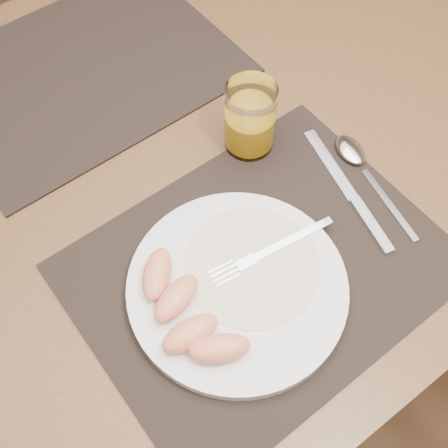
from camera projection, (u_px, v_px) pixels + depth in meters
ground at (198, 332)px, 1.45m from camera, size 5.00×5.00×0.00m
table at (181, 184)px, 0.88m from camera, size 1.40×0.90×0.75m
placemat_near at (260, 267)px, 0.71m from camera, size 0.46×0.36×0.00m
placemat_far at (86, 70)px, 0.89m from camera, size 0.46×0.36×0.00m
plate at (237, 287)px, 0.69m from camera, size 0.27×0.27×0.02m
plate_dressing at (252, 265)px, 0.69m from camera, size 0.17×0.17×0.00m
fork at (262, 254)px, 0.70m from camera, size 0.18×0.04×0.00m
knife at (354, 199)px, 0.76m from camera, size 0.06×0.22×0.01m
spoon at (356, 158)px, 0.79m from camera, size 0.06×0.19×0.01m
juice_glass at (250, 121)px, 0.77m from camera, size 0.07×0.07×0.11m
grapefruit_wedges at (185, 313)px, 0.65m from camera, size 0.09×0.19×0.03m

